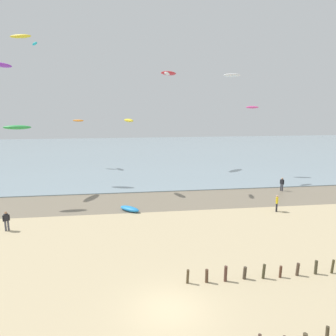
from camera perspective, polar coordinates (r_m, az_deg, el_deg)
ground_plane at (r=18.16m, az=0.16°, el=-23.92°), size 160.00×160.00×0.00m
wet_sand_strip at (r=35.77m, az=-4.23°, el=-5.97°), size 120.00×7.54×0.01m
sea at (r=73.70m, az=-6.20°, el=2.79°), size 160.00×70.00×0.10m
groyne_near at (r=21.53m, az=17.75°, el=-17.12°), size 10.67×0.34×0.99m
person_nearest_camera at (r=42.27m, az=19.68°, el=-2.67°), size 0.37×0.50×1.71m
person_mid_beach at (r=33.92m, az=18.87°, el=-5.88°), size 0.38×0.50×1.71m
person_by_waterline at (r=30.55m, az=-26.91°, el=-8.35°), size 0.51×0.37×1.71m
grounded_kite at (r=32.65m, az=-6.87°, el=-7.25°), size 2.33×2.32×0.48m
kite_aloft_1 at (r=39.33m, az=-0.19°, el=16.53°), size 1.13×2.06×0.45m
kite_aloft_2 at (r=61.64m, az=-22.71°, el=19.80°), size 1.70×2.57×0.68m
kite_aloft_3 at (r=43.49m, az=-27.62°, el=16.00°), size 2.21×3.40×0.53m
kite_aloft_4 at (r=54.61m, az=0.11°, el=16.57°), size 3.48×3.26×0.85m
kite_aloft_5 at (r=56.18m, az=-15.74°, el=8.15°), size 2.22×1.62×0.40m
kite_aloft_6 at (r=49.00m, az=-24.86°, el=20.57°), size 3.19×1.86×0.54m
kite_aloft_7 at (r=50.25m, az=11.38°, el=15.94°), size 2.70×1.53×0.67m
kite_aloft_8 at (r=36.15m, az=-25.34°, el=6.58°), size 2.75×1.03×0.56m
kite_aloft_9 at (r=45.07m, az=14.83°, el=10.45°), size 2.21×1.29×0.39m
kite_aloft_10 at (r=38.80m, az=-7.04°, el=8.44°), size 1.55×2.61×0.45m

